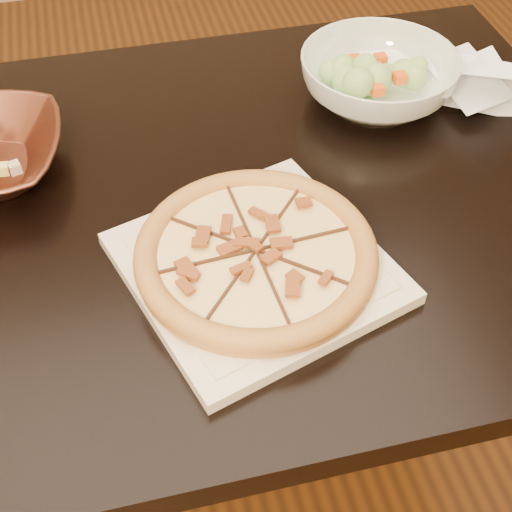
{
  "coord_description": "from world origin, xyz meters",
  "views": [
    {
      "loc": [
        -0.13,
        -0.92,
        1.4
      ],
      "look_at": [
        0.01,
        -0.34,
        0.78
      ],
      "focal_mm": 50.0,
      "sensor_mm": 36.0,
      "label": 1
    }
  ],
  "objects_px": {
    "pizza": "(256,254)",
    "plate": "(256,267)",
    "dining_table": "(175,258)",
    "salad_bowl": "(378,78)"
  },
  "relations": [
    {
      "from": "plate",
      "to": "salad_bowl",
      "type": "height_order",
      "value": "salad_bowl"
    },
    {
      "from": "plate",
      "to": "pizza",
      "type": "bearing_deg",
      "value": 176.36
    },
    {
      "from": "dining_table",
      "to": "pizza",
      "type": "distance_m",
      "value": 0.23
    },
    {
      "from": "salad_bowl",
      "to": "dining_table",
      "type": "bearing_deg",
      "value": -155.64
    },
    {
      "from": "pizza",
      "to": "salad_bowl",
      "type": "xyz_separation_m",
      "value": [
        0.27,
        0.32,
        0.0
      ]
    },
    {
      "from": "dining_table",
      "to": "plate",
      "type": "xyz_separation_m",
      "value": [
        0.08,
        -0.15,
        0.12
      ]
    },
    {
      "from": "pizza",
      "to": "plate",
      "type": "bearing_deg",
      "value": -3.64
    },
    {
      "from": "pizza",
      "to": "dining_table",
      "type": "bearing_deg",
      "value": 118.81
    },
    {
      "from": "dining_table",
      "to": "salad_bowl",
      "type": "height_order",
      "value": "salad_bowl"
    },
    {
      "from": "plate",
      "to": "pizza",
      "type": "height_order",
      "value": "pizza"
    }
  ]
}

